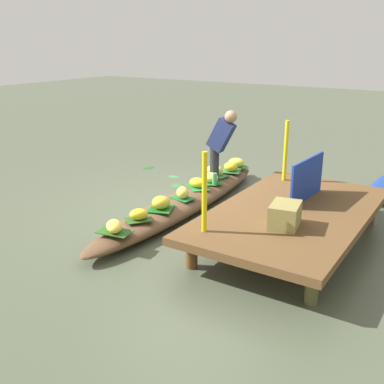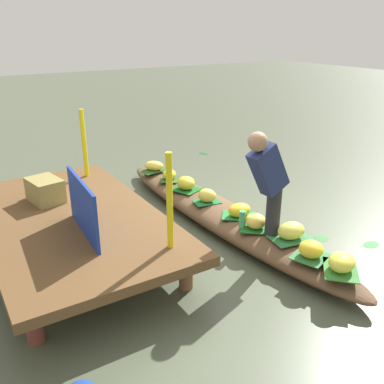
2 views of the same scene
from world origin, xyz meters
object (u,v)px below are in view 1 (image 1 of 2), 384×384
(banana_bunch_3, at_px, (215,170))
(banana_bunch_8, at_px, (139,214))
(vendor_boat, at_px, (185,202))
(banana_bunch_1, at_px, (198,183))
(banana_bunch_2, at_px, (211,178))
(banana_bunch_0, at_px, (231,167))
(vendor_person, at_px, (221,141))
(banana_bunch_5, at_px, (114,226))
(market_banner, at_px, (307,179))
(banana_bunch_7, at_px, (161,202))
(water_bottle, at_px, (215,179))
(banana_bunch_6, at_px, (236,162))
(produce_crate, at_px, (285,215))
(banana_bunch_4, at_px, (183,193))

(banana_bunch_3, height_order, banana_bunch_8, banana_bunch_3)
(vendor_boat, height_order, banana_bunch_3, banana_bunch_3)
(banana_bunch_1, xyz_separation_m, banana_bunch_2, (-0.35, 0.04, 0.01))
(banana_bunch_0, distance_m, vendor_person, 0.84)
(banana_bunch_1, relative_size, banana_bunch_8, 1.19)
(banana_bunch_3, xyz_separation_m, banana_bunch_5, (2.85, 0.20, -0.02))
(banana_bunch_8, height_order, market_banner, market_banner)
(banana_bunch_3, bearing_deg, banana_bunch_7, 6.14)
(banana_bunch_1, xyz_separation_m, banana_bunch_3, (-0.75, -0.12, 0.01))
(banana_bunch_2, height_order, water_bottle, water_bottle)
(banana_bunch_3, distance_m, banana_bunch_5, 2.86)
(banana_bunch_6, distance_m, market_banner, 2.56)
(banana_bunch_2, relative_size, banana_bunch_3, 0.75)
(banana_bunch_5, height_order, banana_bunch_8, banana_bunch_5)
(banana_bunch_1, height_order, market_banner, market_banner)
(banana_bunch_2, distance_m, banana_bunch_3, 0.43)
(vendor_person, height_order, produce_crate, vendor_person)
(vendor_boat, height_order, water_bottle, water_bottle)
(banana_bunch_4, distance_m, produce_crate, 2.01)
(banana_bunch_5, relative_size, banana_bunch_8, 1.24)
(banana_bunch_8, bearing_deg, banana_bunch_7, 179.32)
(banana_bunch_5, bearing_deg, banana_bunch_7, -179.94)
(banana_bunch_2, relative_size, banana_bunch_5, 0.78)
(banana_bunch_1, distance_m, produce_crate, 2.34)
(banana_bunch_4, bearing_deg, banana_bunch_1, -171.45)
(water_bottle, bearing_deg, vendor_person, -167.30)
(banana_bunch_4, height_order, water_bottle, water_bottle)
(banana_bunch_8, bearing_deg, banana_bunch_4, 179.43)
(banana_bunch_0, bearing_deg, banana_bunch_7, 2.36)
(banana_bunch_0, xyz_separation_m, banana_bunch_3, (0.39, -0.11, 0.01))
(banana_bunch_3, relative_size, banana_bunch_6, 1.06)
(banana_bunch_1, distance_m, banana_bunch_2, 0.35)
(banana_bunch_4, distance_m, market_banner, 1.85)
(banana_bunch_1, distance_m, banana_bunch_3, 0.76)
(banana_bunch_1, bearing_deg, banana_bunch_3, -171.04)
(banana_bunch_0, bearing_deg, banana_bunch_1, 0.54)
(water_bottle, distance_m, produce_crate, 2.35)
(banana_bunch_0, xyz_separation_m, banana_bunch_2, (0.79, 0.05, 0.00))
(banana_bunch_7, height_order, vendor_person, vendor_person)
(banana_bunch_0, distance_m, banana_bunch_2, 0.79)
(banana_bunch_1, relative_size, banana_bunch_4, 1.21)
(banana_bunch_2, xyz_separation_m, banana_bunch_6, (-1.12, -0.11, -0.00))
(banana_bunch_8, xyz_separation_m, water_bottle, (-1.87, 0.08, 0.02))
(market_banner, distance_m, produce_crate, 1.08)
(banana_bunch_1, xyz_separation_m, water_bottle, (-0.26, 0.16, 0.02))
(banana_bunch_1, height_order, banana_bunch_7, banana_bunch_7)
(vendor_boat, xyz_separation_m, water_bottle, (-0.65, 0.15, 0.23))
(banana_bunch_1, bearing_deg, banana_bunch_4, 8.55)
(banana_bunch_2, bearing_deg, vendor_person, 166.55)
(banana_bunch_1, xyz_separation_m, vendor_person, (-0.56, 0.09, 0.60))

